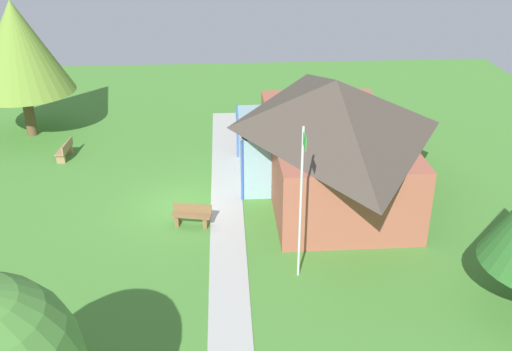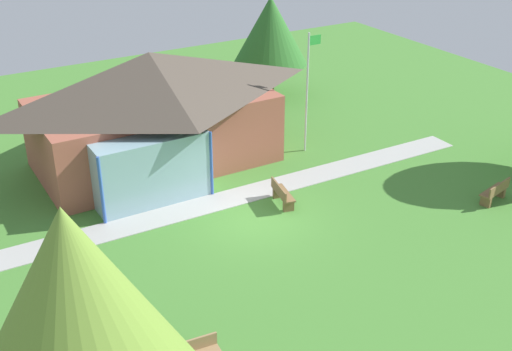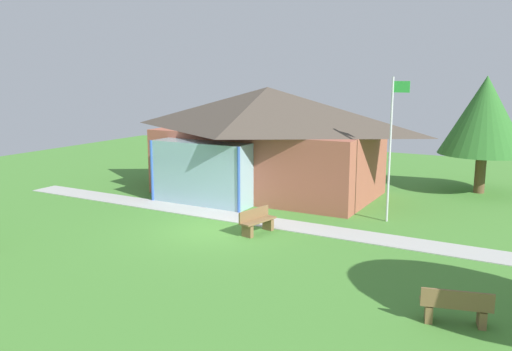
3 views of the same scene
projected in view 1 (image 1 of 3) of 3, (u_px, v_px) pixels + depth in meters
The scene contains 8 objects.
ground_plane at pixel (183, 207), 24.08m from camera, with size 44.00×44.00×0.00m, color #478433.
pavilion at pixel (330, 134), 24.49m from camera, with size 10.61×7.00×4.84m.
footpath at pixel (227, 205), 24.18m from camera, with size 22.07×1.30×0.03m, color #ADADA8.
flagpole at pixel (301, 198), 18.54m from camera, with size 0.64×0.08×5.31m.
bench_rear_near_path at pixel (192, 216), 22.63m from camera, with size 0.74×1.56×0.84m.
bench_front_left at pixel (65, 150), 28.28m from camera, with size 1.53×0.58×0.84m.
bench_lawn_far_right at pixel (38, 350), 16.02m from camera, with size 1.56×0.78×0.84m.
tree_lawn_corner at pixel (18, 47), 29.17m from camera, with size 5.07×5.07×6.93m.
Camera 1 is at (21.28, 1.49, 11.63)m, focal length 41.61 mm.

